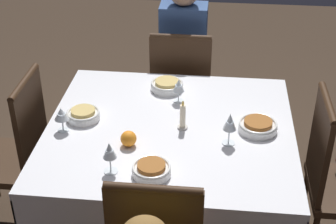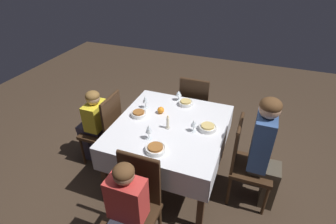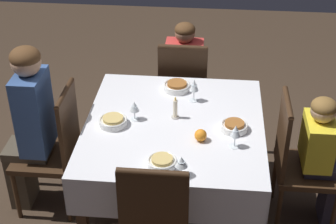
{
  "view_description": "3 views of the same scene",
  "coord_description": "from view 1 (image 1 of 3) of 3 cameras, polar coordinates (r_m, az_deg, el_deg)",
  "views": [
    {
      "loc": [
        0.22,
        -2.15,
        2.16
      ],
      "look_at": [
        -0.01,
        0.03,
        0.81
      ],
      "focal_mm": 55.0,
      "sensor_mm": 36.0,
      "label": 1
    },
    {
      "loc": [
        2.12,
        0.77,
        2.35
      ],
      "look_at": [
        0.02,
        -0.01,
        0.92
      ],
      "focal_mm": 28.0,
      "sensor_mm": 36.0,
      "label": 2
    },
    {
      "loc": [
        -2.76,
        -0.22,
        2.58
      ],
      "look_at": [
        -0.08,
        0.03,
        0.88
      ],
      "focal_mm": 55.0,
      "sensor_mm": 36.0,
      "label": 3
    }
  ],
  "objects": [
    {
      "name": "dining_table",
      "position": [
        2.63,
        0.21,
        -3.34
      ],
      "size": [
        1.24,
        1.15,
        0.74
      ],
      "color": "silver",
      "rests_on": "ground_plane"
    },
    {
      "name": "chair_north",
      "position": [
        3.4,
        1.48,
        2.46
      ],
      "size": [
        0.41,
        0.42,
        0.95
      ],
      "rotation": [
        0.0,
        0.0,
        3.14
      ],
      "color": "#382314",
      "rests_on": "ground_plane"
    },
    {
      "name": "chair_west",
      "position": [
        2.95,
        -16.58,
        -4.0
      ],
      "size": [
        0.42,
        0.41,
        0.95
      ],
      "rotation": [
        0.0,
        0.0,
        -1.57
      ],
      "color": "#382314",
      "rests_on": "ground_plane"
    },
    {
      "name": "person_adult_denim",
      "position": [
        3.45,
        1.74,
        6.49
      ],
      "size": [
        0.3,
        0.34,
        1.25
      ],
      "rotation": [
        0.0,
        0.0,
        3.14
      ],
      "color": "#4C4233",
      "rests_on": "ground_plane"
    },
    {
      "name": "bowl_north",
      "position": [
        2.9,
        -0.12,
        3.0
      ],
      "size": [
        0.18,
        0.18,
        0.06
      ],
      "color": "white",
      "rests_on": "dining_table"
    },
    {
      "name": "wine_glass_north",
      "position": [
        2.75,
        1.18,
        2.86
      ],
      "size": [
        0.06,
        0.06,
        0.13
      ],
      "color": "white",
      "rests_on": "dining_table"
    },
    {
      "name": "bowl_south",
      "position": [
        2.26,
        -1.85,
        -6.37
      ],
      "size": [
        0.17,
        0.17,
        0.06
      ],
      "color": "white",
      "rests_on": "dining_table"
    },
    {
      "name": "wine_glass_south",
      "position": [
        2.24,
        -6.5,
        -4.39
      ],
      "size": [
        0.06,
        0.06,
        0.15
      ],
      "color": "white",
      "rests_on": "dining_table"
    },
    {
      "name": "bowl_east",
      "position": [
        2.58,
        9.92,
        -1.51
      ],
      "size": [
        0.19,
        0.19,
        0.06
      ],
      "color": "white",
      "rests_on": "dining_table"
    },
    {
      "name": "wine_glass_east",
      "position": [
        2.42,
        6.87,
        -1.2
      ],
      "size": [
        0.06,
        0.06,
        0.17
      ],
      "color": "white",
      "rests_on": "dining_table"
    },
    {
      "name": "bowl_west",
      "position": [
        2.67,
        -9.37,
        -0.26
      ],
      "size": [
        0.17,
        0.17,
        0.06
      ],
      "color": "white",
      "rests_on": "dining_table"
    },
    {
      "name": "wine_glass_west",
      "position": [
        2.56,
        -11.73,
        -0.28
      ],
      "size": [
        0.07,
        0.07,
        0.13
      ],
      "color": "white",
      "rests_on": "dining_table"
    },
    {
      "name": "candle_centerpiece",
      "position": [
        2.55,
        1.64,
        -0.63
      ],
      "size": [
        0.05,
        0.05,
        0.16
      ],
      "color": "beige",
      "rests_on": "dining_table"
    },
    {
      "name": "orange_fruit",
      "position": [
        2.44,
        -4.4,
        -2.96
      ],
      "size": [
        0.08,
        0.08,
        0.08
      ],
      "primitive_type": "sphere",
      "color": "orange",
      "rests_on": "dining_table"
    }
  ]
}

